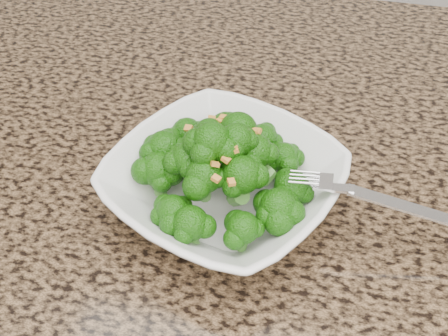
# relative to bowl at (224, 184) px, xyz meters

# --- Properties ---
(granite_counter) EXTENTS (1.64, 1.04, 0.03)m
(granite_counter) POSITION_rel_bowl_xyz_m (0.05, -0.04, -0.04)
(granite_counter) COLOR brown
(granite_counter) RESTS_ON cabinet
(bowl) EXTENTS (0.29, 0.29, 0.05)m
(bowl) POSITION_rel_bowl_xyz_m (0.00, 0.00, 0.00)
(bowl) COLOR white
(bowl) RESTS_ON granite_counter
(broccoli_pile) EXTENTS (0.19, 0.19, 0.07)m
(broccoli_pile) POSITION_rel_bowl_xyz_m (0.00, 0.00, 0.06)
(broccoli_pile) COLOR #1B5E0A
(broccoli_pile) RESTS_ON bowl
(garlic_topping) EXTENTS (0.12, 0.12, 0.01)m
(garlic_topping) POSITION_rel_bowl_xyz_m (0.00, 0.00, 0.10)
(garlic_topping) COLOR gold
(garlic_topping) RESTS_ON broccoli_pile
(fork) EXTENTS (0.18, 0.03, 0.01)m
(fork) POSITION_rel_bowl_xyz_m (0.12, -0.01, 0.03)
(fork) COLOR silver
(fork) RESTS_ON bowl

